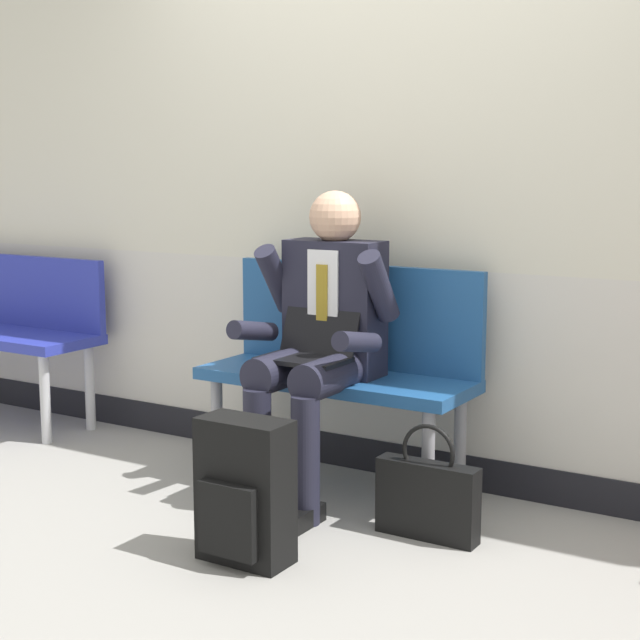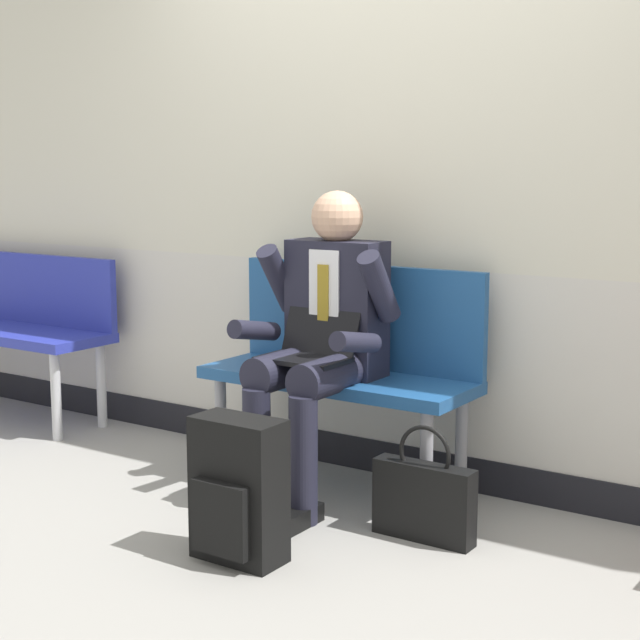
{
  "view_description": "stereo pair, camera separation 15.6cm",
  "coord_description": "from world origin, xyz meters",
  "px_view_note": "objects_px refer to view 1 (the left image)",
  "views": [
    {
      "loc": [
        1.9,
        -3.03,
        1.34
      ],
      "look_at": [
        -0.05,
        0.15,
        0.75
      ],
      "focal_mm": 54.64,
      "sensor_mm": 36.0,
      "label": 1
    },
    {
      "loc": [
        2.03,
        -2.94,
        1.34
      ],
      "look_at": [
        -0.05,
        0.15,
        0.75
      ],
      "focal_mm": 54.64,
      "sensor_mm": 36.0,
      "label": 2
    }
  ],
  "objects_px": {
    "person_seated": "(319,337)",
    "backpack": "(244,493)",
    "bench_with_person": "(344,358)",
    "bench_empty": "(5,322)",
    "handbag": "(427,497)"
  },
  "relations": [
    {
      "from": "bench_empty",
      "to": "backpack",
      "type": "xyz_separation_m",
      "value": [
        2.19,
        -0.88,
        -0.28
      ]
    },
    {
      "from": "bench_empty",
      "to": "person_seated",
      "type": "bearing_deg",
      "value": -5.39
    },
    {
      "from": "person_seated",
      "to": "handbag",
      "type": "height_order",
      "value": "person_seated"
    },
    {
      "from": "person_seated",
      "to": "backpack",
      "type": "relative_size",
      "value": 2.49
    },
    {
      "from": "bench_with_person",
      "to": "handbag",
      "type": "xyz_separation_m",
      "value": [
        0.56,
        -0.36,
        -0.39
      ]
    },
    {
      "from": "bench_empty",
      "to": "person_seated",
      "type": "relative_size",
      "value": 0.96
    },
    {
      "from": "bench_with_person",
      "to": "person_seated",
      "type": "height_order",
      "value": "person_seated"
    },
    {
      "from": "backpack",
      "to": "handbag",
      "type": "distance_m",
      "value": 0.69
    },
    {
      "from": "person_seated",
      "to": "backpack",
      "type": "height_order",
      "value": "person_seated"
    },
    {
      "from": "bench_with_person",
      "to": "backpack",
      "type": "xyz_separation_m",
      "value": [
        0.12,
        -0.89,
        -0.3
      ]
    },
    {
      "from": "bench_empty",
      "to": "backpack",
      "type": "height_order",
      "value": "bench_empty"
    },
    {
      "from": "bench_with_person",
      "to": "backpack",
      "type": "distance_m",
      "value": 0.94
    },
    {
      "from": "bench_with_person",
      "to": "handbag",
      "type": "bearing_deg",
      "value": -32.84
    },
    {
      "from": "backpack",
      "to": "person_seated",
      "type": "bearing_deg",
      "value": 100.19
    },
    {
      "from": "bench_with_person",
      "to": "backpack",
      "type": "bearing_deg",
      "value": -82.09
    }
  ]
}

